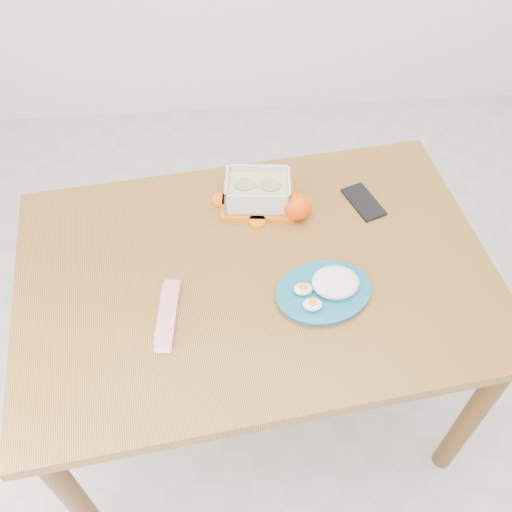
{
  "coord_description": "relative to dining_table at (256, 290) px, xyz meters",
  "views": [
    {
      "loc": [
        -0.23,
        -0.92,
        1.95
      ],
      "look_at": [
        -0.16,
        0.01,
        0.81
      ],
      "focal_mm": 40.0,
      "sensor_mm": 36.0,
      "label": 1
    }
  ],
  "objects": [
    {
      "name": "smartphone",
      "position": [
        0.34,
        0.23,
        0.1
      ],
      "size": [
        0.12,
        0.16,
        0.01
      ],
      "primitive_type": "cube",
      "rotation": [
        0.0,
        0.0,
        0.36
      ],
      "color": "black",
      "rests_on": "dining_table"
    },
    {
      "name": "candy_bar",
      "position": [
        -0.23,
        -0.13,
        0.1
      ],
      "size": [
        0.06,
        0.18,
        0.02
      ],
      "primitive_type": "cube",
      "rotation": [
        0.0,
        0.0,
        1.47
      ],
      "color": "red",
      "rests_on": "dining_table"
    },
    {
      "name": "food_container",
      "position": [
        0.03,
        0.25,
        0.14
      ],
      "size": [
        0.22,
        0.18,
        0.09
      ],
      "rotation": [
        0.0,
        0.0,
        -0.1
      ],
      "color": "#FF6707",
      "rests_on": "dining_table"
    },
    {
      "name": "rice_plate",
      "position": [
        0.18,
        -0.09,
        0.11
      ],
      "size": [
        0.3,
        0.3,
        0.07
      ],
      "rotation": [
        0.0,
        0.0,
        0.25
      ],
      "color": "#176382",
      "rests_on": "dining_table"
    },
    {
      "name": "ground",
      "position": [
        0.16,
        -0.01,
        -0.66
      ],
      "size": [
        3.5,
        3.5,
        0.0
      ],
      "primitive_type": "plane",
      "color": "#B7B7B2",
      "rests_on": "ground"
    },
    {
      "name": "orange_fruit",
      "position": [
        0.13,
        0.19,
        0.13
      ],
      "size": [
        0.08,
        0.08,
        0.08
      ],
      "primitive_type": "sphere",
      "color": "#EF4E04",
      "rests_on": "dining_table"
    },
    {
      "name": "dining_table",
      "position": [
        0.0,
        0.0,
        0.0
      ],
      "size": [
        1.36,
        0.99,
        0.75
      ],
      "rotation": [
        0.0,
        0.0,
        0.12
      ],
      "color": "#9F672D",
      "rests_on": "ground"
    }
  ]
}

